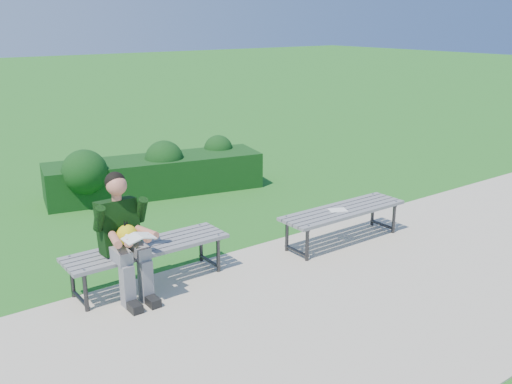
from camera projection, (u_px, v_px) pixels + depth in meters
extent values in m
plane|color=#216615|center=(240.00, 251.00, 7.20)|extent=(80.00, 80.00, 0.00)
cube|color=beige|center=(338.00, 304.00, 5.86)|extent=(30.00, 3.50, 0.02)
cube|color=#113714|center=(156.00, 176.00, 9.51)|extent=(3.64, 1.62, 0.60)
sphere|color=#113714|center=(85.00, 172.00, 8.68)|extent=(0.83, 0.83, 0.69)
sphere|color=#113714|center=(164.00, 160.00, 9.44)|extent=(0.76, 0.76, 0.64)
sphere|color=#113714|center=(218.00, 149.00, 10.17)|extent=(0.61, 0.61, 0.51)
cube|color=gray|center=(156.00, 253.00, 6.00)|extent=(1.80, 0.08, 0.04)
cube|color=gray|center=(152.00, 250.00, 6.07)|extent=(1.80, 0.08, 0.04)
cube|color=gray|center=(148.00, 247.00, 6.15)|extent=(1.80, 0.09, 0.04)
cube|color=gray|center=(143.00, 244.00, 6.23)|extent=(1.80, 0.09, 0.04)
cube|color=gray|center=(139.00, 241.00, 6.31)|extent=(1.80, 0.09, 0.04)
cylinder|color=#2D2D30|center=(86.00, 292.00, 5.63)|extent=(0.04, 0.04, 0.41)
cylinder|color=#2D2D30|center=(72.00, 279.00, 5.92)|extent=(0.04, 0.04, 0.41)
cylinder|color=#2D2D30|center=(77.00, 269.00, 5.72)|extent=(0.04, 0.42, 0.04)
cylinder|color=#2D2D30|center=(80.00, 298.00, 5.82)|extent=(0.04, 0.42, 0.04)
cylinder|color=gray|center=(84.00, 270.00, 5.54)|extent=(0.02, 0.02, 0.01)
cylinder|color=gray|center=(69.00, 256.00, 5.86)|extent=(0.02, 0.02, 0.01)
cylinder|color=#2D2D30|center=(218.00, 255.00, 6.52)|extent=(0.04, 0.04, 0.41)
cylinder|color=#2D2D30|center=(201.00, 245.00, 6.81)|extent=(0.04, 0.04, 0.41)
cylinder|color=#2D2D30|center=(209.00, 235.00, 6.61)|extent=(0.04, 0.42, 0.04)
cylinder|color=#2D2D30|center=(210.00, 261.00, 6.71)|extent=(0.04, 0.42, 0.04)
cylinder|color=gray|center=(219.00, 235.00, 6.43)|extent=(0.02, 0.02, 0.01)
cylinder|color=gray|center=(200.00, 225.00, 6.75)|extent=(0.02, 0.02, 0.01)
cube|color=gray|center=(355.00, 214.00, 7.18)|extent=(1.80, 0.08, 0.04)
cube|color=gray|center=(349.00, 212.00, 7.26)|extent=(1.80, 0.08, 0.04)
cube|color=gray|center=(343.00, 210.00, 7.34)|extent=(1.80, 0.08, 0.04)
cube|color=gray|center=(338.00, 208.00, 7.42)|extent=(1.80, 0.09, 0.04)
cube|color=gray|center=(332.00, 206.00, 7.50)|extent=(1.80, 0.08, 0.04)
cylinder|color=#2D2D30|center=(307.00, 245.00, 6.81)|extent=(0.04, 0.04, 0.41)
cylinder|color=#2D2D30|center=(287.00, 235.00, 7.11)|extent=(0.04, 0.04, 0.41)
cylinder|color=#2D2D30|center=(297.00, 226.00, 6.91)|extent=(0.04, 0.42, 0.04)
cylinder|color=#2D2D30|center=(297.00, 251.00, 7.00)|extent=(0.04, 0.42, 0.04)
cylinder|color=gray|center=(309.00, 226.00, 6.73)|extent=(0.02, 0.02, 0.01)
cylinder|color=gray|center=(286.00, 216.00, 7.05)|extent=(0.02, 0.02, 0.01)
cylinder|color=#2D2D30|center=(394.00, 218.00, 7.70)|extent=(0.04, 0.04, 0.41)
cylinder|color=#2D2D30|center=(373.00, 211.00, 7.99)|extent=(0.04, 0.04, 0.41)
cylinder|color=#2D2D30|center=(384.00, 202.00, 7.79)|extent=(0.04, 0.42, 0.04)
cylinder|color=#2D2D30|center=(382.00, 225.00, 7.89)|extent=(0.04, 0.42, 0.04)
cylinder|color=gray|center=(396.00, 201.00, 7.61)|extent=(0.02, 0.02, 0.01)
cylinder|color=gray|center=(373.00, 194.00, 7.93)|extent=(0.02, 0.02, 0.01)
cube|color=gray|center=(118.00, 253.00, 5.78)|extent=(0.14, 0.42, 0.13)
cube|color=gray|center=(136.00, 249.00, 5.89)|extent=(0.14, 0.42, 0.13)
cube|color=gray|center=(128.00, 286.00, 5.73)|extent=(0.12, 0.13, 0.45)
cube|color=gray|center=(146.00, 281.00, 5.84)|extent=(0.12, 0.13, 0.45)
cube|color=black|center=(133.00, 306.00, 5.70)|extent=(0.11, 0.26, 0.09)
cube|color=black|center=(151.00, 300.00, 5.82)|extent=(0.11, 0.26, 0.09)
cube|color=black|center=(118.00, 226.00, 5.93)|extent=(0.40, 0.30, 0.59)
cylinder|color=#CC755D|center=(117.00, 197.00, 5.82)|extent=(0.10, 0.10, 0.08)
sphere|color=#CC755D|center=(116.00, 185.00, 5.76)|extent=(0.21, 0.21, 0.21)
sphere|color=black|center=(115.00, 182.00, 5.78)|extent=(0.21, 0.21, 0.21)
cylinder|color=black|center=(99.00, 219.00, 5.67)|extent=(0.10, 0.21, 0.30)
cylinder|color=black|center=(142.00, 210.00, 5.93)|extent=(0.10, 0.21, 0.30)
cylinder|color=#CC755D|center=(115.00, 240.00, 5.59)|extent=(0.14, 0.31, 0.08)
cylinder|color=#CC755D|center=(147.00, 232.00, 5.78)|extent=(0.14, 0.31, 0.08)
sphere|color=#CC755D|center=(129.00, 243.00, 5.50)|extent=(0.09, 0.09, 0.09)
sphere|color=#CC755D|center=(147.00, 238.00, 5.62)|extent=(0.09, 0.09, 0.09)
sphere|color=yellow|center=(127.00, 235.00, 5.77)|extent=(0.21, 0.21, 0.21)
cone|color=orange|center=(132.00, 239.00, 5.68)|extent=(0.06, 0.06, 0.06)
cone|color=black|center=(124.00, 223.00, 5.73)|extent=(0.03, 0.04, 0.07)
cone|color=black|center=(127.00, 222.00, 5.75)|extent=(0.03, 0.03, 0.06)
sphere|color=white|center=(127.00, 236.00, 5.66)|extent=(0.04, 0.04, 0.04)
sphere|color=white|center=(135.00, 234.00, 5.71)|extent=(0.04, 0.04, 0.04)
cube|color=white|center=(132.00, 239.00, 5.49)|extent=(0.15, 0.20, 0.05)
cube|color=white|center=(146.00, 235.00, 5.58)|extent=(0.15, 0.20, 0.05)
cube|color=white|center=(338.00, 210.00, 7.27)|extent=(0.27, 0.23, 0.01)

